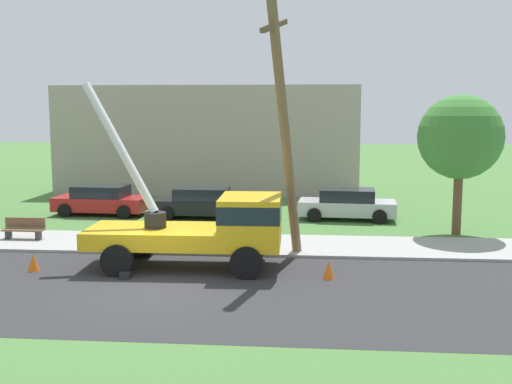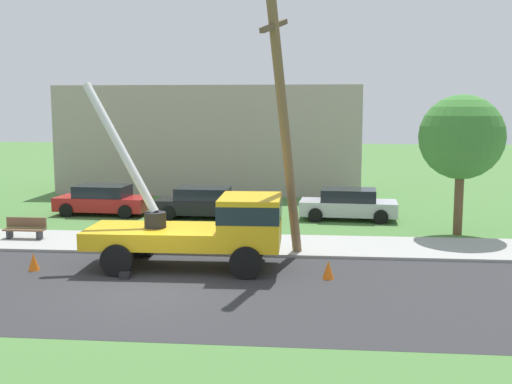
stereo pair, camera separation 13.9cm
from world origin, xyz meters
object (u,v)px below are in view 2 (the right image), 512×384
Objects in this scene: parked_sedan_red at (103,200)px; park_bench at (25,229)px; traffic_cone_behind at (34,262)px; traffic_cone_ahead at (328,270)px; roadside_tree_near at (461,138)px; utility_truck at (210,225)px; parked_sedan_silver at (348,204)px; leaning_utility_pole at (284,127)px; parked_sedan_black at (203,203)px.

park_bench is at bearing -99.27° from parked_sedan_red.
parked_sedan_red is 2.81× the size of park_bench.
traffic_cone_behind is 10.42m from parked_sedan_red.
park_bench is (-11.61, 4.34, 0.18)m from traffic_cone_ahead.
traffic_cone_behind is at bearing -154.30° from roadside_tree_near.
parked_sedan_red is (-6.85, 9.46, -0.70)m from utility_truck.
traffic_cone_ahead is 0.12× the size of parked_sedan_silver.
leaning_utility_pole is 8.51m from roadside_tree_near.
roadside_tree_near is at bearing 36.56° from leaning_utility_pole.
traffic_cone_behind is at bearing -135.89° from parked_sedan_silver.
leaning_utility_pole is at bearing -62.24° from parked_sedan_black.
utility_truck is 1.52× the size of parked_sedan_red.
parked_sedan_red is 11.72m from parked_sedan_silver.
traffic_cone_behind is 0.35× the size of park_bench.
traffic_cone_ahead is 10.25m from parked_sedan_silver.
parked_sedan_black is (4.97, -0.38, 0.00)m from parked_sedan_red.
traffic_cone_ahead is 9.66m from roadside_tree_near.
utility_truck is 12.17× the size of traffic_cone_behind.
roadside_tree_near is (11.00, -2.89, 3.23)m from parked_sedan_black.
park_bench reaches higher than traffic_cone_behind.
traffic_cone_behind is (-9.30, 0.10, 0.00)m from traffic_cone_ahead.
park_bench is (-2.31, 4.24, 0.18)m from traffic_cone_behind.
parked_sedan_silver reaches higher than traffic_cone_ahead.
parked_sedan_silver is at bearing 144.58° from roadside_tree_near.
park_bench is 17.55m from roadside_tree_near.
parked_sedan_black is at bearing 43.74° from park_bench.
leaning_utility_pole reaches higher than traffic_cone_behind.
park_bench is (-5.96, -5.71, -0.25)m from parked_sedan_black.
leaning_utility_pole is 9.75m from parked_sedan_black.
traffic_cone_behind is (-7.84, -2.00, -4.22)m from leaning_utility_pole.
roadside_tree_near reaches higher than parked_sedan_black.
traffic_cone_ahead is at bearing -20.49° from park_bench.
parked_sedan_black and parked_sedan_silver have the same top height.
park_bench is (-12.71, -5.84, -0.25)m from parked_sedan_silver.
roadside_tree_near is at bearing -35.42° from parked_sedan_silver.
traffic_cone_ahead is 0.13× the size of parked_sedan_black.
traffic_cone_ahead is at bearing -0.59° from traffic_cone_behind.
traffic_cone_behind is at bearing -171.11° from utility_truck.
parked_sedan_silver is at bearing 24.69° from park_bench.
roadside_tree_near is (15.97, -3.27, 3.23)m from parked_sedan_red.
traffic_cone_behind is 14.49m from parked_sedan_silver.
utility_truck is 11.70m from parked_sedan_red.
parked_sedan_black is 0.78× the size of roadside_tree_near.
utility_truck is 1.51× the size of parked_sedan_silver.
roadside_tree_near is at bearing 53.14° from traffic_cone_ahead.
roadside_tree_near is at bearing -14.73° from parked_sedan_black.
utility_truck is at bearing -145.85° from roadside_tree_near.
parked_sedan_silver reaches higher than park_bench.
utility_truck reaches higher than traffic_cone_behind.
parked_sedan_black is 11.83m from roadside_tree_near.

